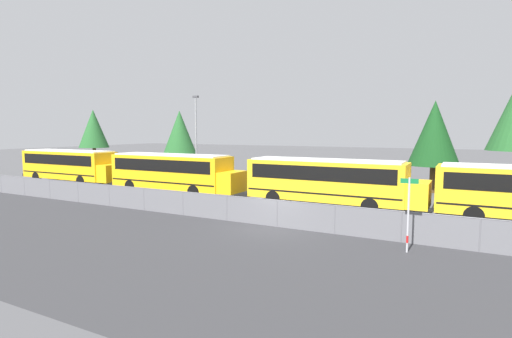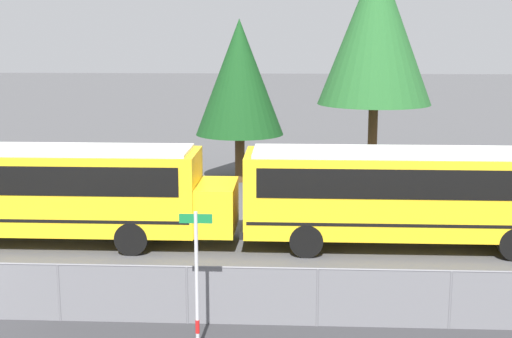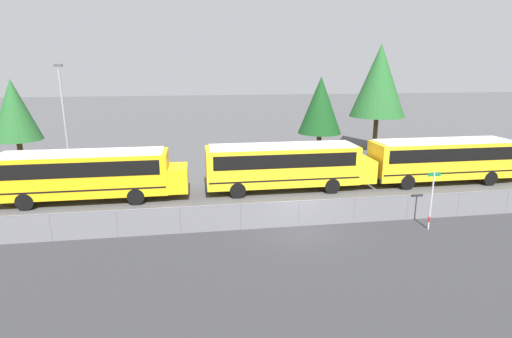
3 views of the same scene
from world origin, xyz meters
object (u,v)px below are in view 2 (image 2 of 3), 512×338
object	(u,v)px
street_sign	(197,278)
tree_2	(239,78)
school_bus_3	(414,190)
tree_3	(376,30)
school_bus_2	(49,186)

from	to	relation	value
street_sign	tree_2	world-z (taller)	tree_2
street_sign	tree_2	distance (m)	17.84
school_bus_3	tree_2	world-z (taller)	tree_2
tree_2	tree_3	distance (m)	6.61
school_bus_3	street_sign	bearing A→B (deg)	-126.90
street_sign	tree_3	xyz separation A→B (m)	(5.76, 18.87, 5.20)
street_sign	school_bus_2	bearing A→B (deg)	126.88
school_bus_2	tree_2	world-z (taller)	tree_2
tree_2	school_bus_2	bearing A→B (deg)	-118.97
tree_3	school_bus_3	bearing A→B (deg)	-89.57
school_bus_2	tree_3	bearing A→B (deg)	43.89
street_sign	tree_2	xyz separation A→B (m)	(-0.37, 17.57, 3.11)
street_sign	tree_2	size ratio (longest dim) A/B	0.42
tree_3	street_sign	bearing A→B (deg)	-106.99
school_bus_2	street_sign	distance (m)	9.68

